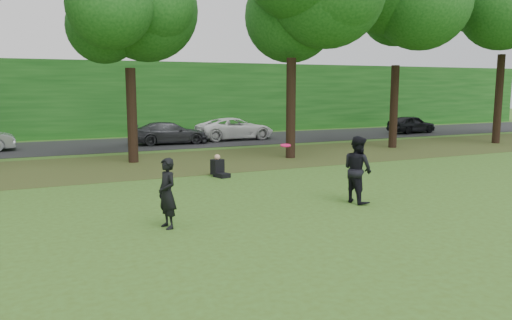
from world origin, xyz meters
The scene contains 9 objects.
ground centered at (0.00, 0.00, 0.00)m, with size 120.00×120.00×0.00m, color #39541A.
leaf_litter centered at (0.00, 13.00, 0.01)m, with size 60.00×7.00×0.01m, color #433418.
street centered at (0.00, 21.00, 0.01)m, with size 70.00×7.00×0.02m, color black.
far_hedge centered at (0.00, 27.00, 2.50)m, with size 70.00×3.00×5.00m, color #144814.
player_left centered at (-4.23, 3.13, 0.84)m, with size 0.61×0.40×1.68m, color black.
player_right centered at (1.42, 3.46, 0.97)m, with size 0.94×0.73×1.93m, color black.
parked_cars centered at (-1.43, 20.39, 0.69)m, with size 41.16×3.19×1.41m.
frisbee centered at (-1.10, 3.12, 1.82)m, with size 0.36×0.36×0.07m.
seated_person centered at (-0.78, 9.03, 0.31)m, with size 0.60×0.82×0.83m.
Camera 1 is at (-7.06, -8.18, 3.32)m, focal length 35.00 mm.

